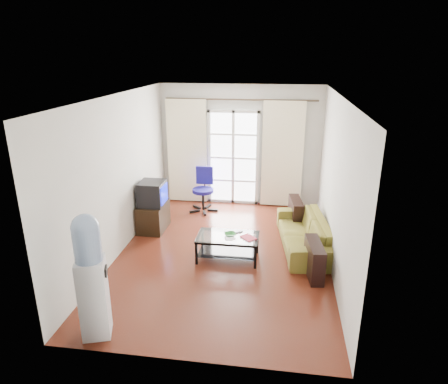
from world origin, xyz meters
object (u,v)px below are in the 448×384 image
object	(u,v)px
task_chair	(203,198)
water_cooler	(91,275)
coffee_table	(228,244)
crt_tv	(151,193)
sofa	(304,233)
tv_stand	(153,217)

from	to	relation	value
task_chair	water_cooler	xyz separation A→B (m)	(-0.51, -4.26, 0.56)
coffee_table	crt_tv	size ratio (longest dim) A/B	1.98
sofa	task_chair	world-z (taller)	task_chair
tv_stand	sofa	bearing A→B (deg)	-6.50
task_chair	water_cooler	bearing A→B (deg)	-96.79
coffee_table	tv_stand	distance (m)	1.90
crt_tv	water_cooler	world-z (taller)	water_cooler
crt_tv	task_chair	xyz separation A→B (m)	(0.79, 1.16, -0.49)
sofa	coffee_table	distance (m)	1.43
coffee_table	water_cooler	size ratio (longest dim) A/B	0.64
coffee_table	water_cooler	world-z (taller)	water_cooler
sofa	water_cooler	world-z (taller)	water_cooler
task_chair	water_cooler	distance (m)	4.33
water_cooler	crt_tv	bearing A→B (deg)	76.67
crt_tv	task_chair	bearing A→B (deg)	56.16
water_cooler	tv_stand	bearing A→B (deg)	76.62
sofa	tv_stand	world-z (taller)	sofa
tv_stand	water_cooler	distance (m)	3.20
water_cooler	sofa	bearing A→B (deg)	28.05
crt_tv	water_cooler	bearing A→B (deg)	-84.55
tv_stand	water_cooler	bearing A→B (deg)	-84.45
coffee_table	task_chair	xyz separation A→B (m)	(-0.83, 2.11, 0.01)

